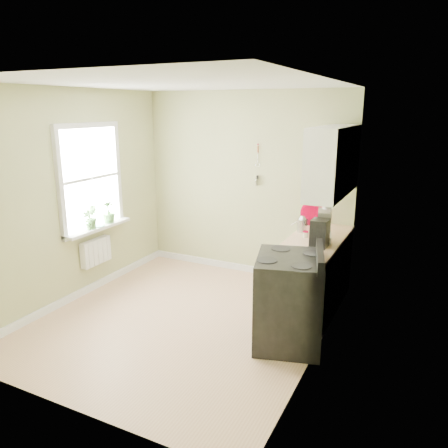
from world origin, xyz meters
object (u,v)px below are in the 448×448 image
at_px(stand_mixer, 324,226).
at_px(kettle, 302,224).
at_px(coffee_maker, 319,234).
at_px(stove, 289,300).

distance_m(stand_mixer, kettle, 0.42).
bearing_deg(coffee_maker, stove, -101.30).
height_order(stove, coffee_maker, coffee_maker).
distance_m(stove, kettle, 1.30).
height_order(stove, stand_mixer, stand_mixer).
height_order(kettle, coffee_maker, coffee_maker).
bearing_deg(kettle, stove, -78.95).
xyz_separation_m(stove, coffee_maker, (0.13, 0.64, 0.57)).
height_order(stand_mixer, kettle, stand_mixer).
bearing_deg(stove, coffee_maker, 78.70).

